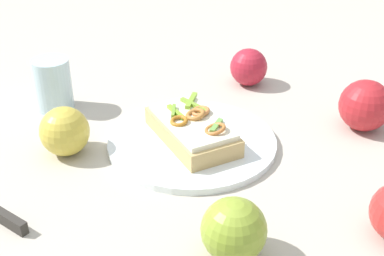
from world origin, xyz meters
TOP-DOWN VIEW (x-y plane):
  - ground_plane at (0.00, 0.00)m, footprint 2.00×2.00m
  - plate at (0.00, 0.00)m, footprint 0.26×0.26m
  - sandwich at (0.00, -0.00)m, footprint 0.15×0.19m
  - apple_2 at (0.24, 0.04)m, footprint 0.08×0.08m
  - apple_3 at (-0.13, 0.14)m, footprint 0.08×0.08m
  - apple_4 at (0.20, -0.20)m, footprint 0.11×0.11m
  - apple_5 at (-0.17, -0.18)m, footprint 0.09×0.09m
  - drinking_glass at (-0.03, 0.27)m, footprint 0.06×0.06m
  - knife at (-0.29, 0.09)m, footprint 0.01×0.12m

SIDE VIEW (x-z plane):
  - ground_plane at x=0.00m, z-range 0.00..0.00m
  - plate at x=0.00m, z-range 0.00..0.01m
  - knife at x=-0.29m, z-range 0.00..0.02m
  - sandwich at x=0.00m, z-range 0.01..0.05m
  - apple_2 at x=0.24m, z-range 0.00..0.07m
  - apple_3 at x=-0.13m, z-range 0.00..0.07m
  - apple_5 at x=-0.17m, z-range 0.00..0.08m
  - apple_4 at x=0.20m, z-range 0.00..0.08m
  - drinking_glass at x=-0.03m, z-range 0.00..0.09m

